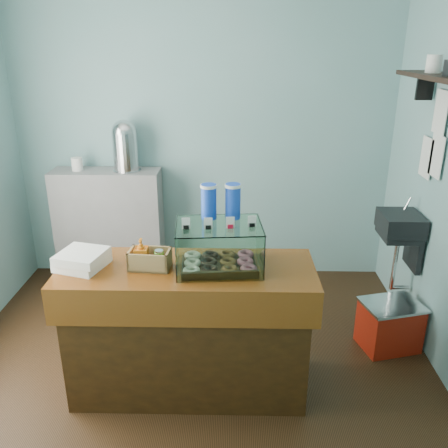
{
  "coord_description": "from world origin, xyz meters",
  "views": [
    {
      "loc": [
        0.29,
        -2.89,
        2.22
      ],
      "look_at": [
        0.23,
        -0.15,
        1.15
      ],
      "focal_mm": 38.0,
      "sensor_mm": 36.0,
      "label": 1
    }
  ],
  "objects_px": {
    "counter": "(189,328)",
    "display_case": "(219,241)",
    "red_cooler": "(390,325)",
    "coffee_urn": "(125,145)"
  },
  "relations": [
    {
      "from": "display_case",
      "to": "red_cooler",
      "type": "height_order",
      "value": "display_case"
    },
    {
      "from": "counter",
      "to": "coffee_urn",
      "type": "bearing_deg",
      "value": 113.81
    },
    {
      "from": "counter",
      "to": "red_cooler",
      "type": "distance_m",
      "value": 1.58
    },
    {
      "from": "coffee_urn",
      "to": "red_cooler",
      "type": "bearing_deg",
      "value": -26.59
    },
    {
      "from": "display_case",
      "to": "coffee_urn",
      "type": "xyz_separation_m",
      "value": [
        -0.9,
        1.53,
        0.27
      ]
    },
    {
      "from": "counter",
      "to": "red_cooler",
      "type": "bearing_deg",
      "value": 17.89
    },
    {
      "from": "counter",
      "to": "display_case",
      "type": "bearing_deg",
      "value": 10.63
    },
    {
      "from": "red_cooler",
      "to": "counter",
      "type": "bearing_deg",
      "value": -176.85
    },
    {
      "from": "counter",
      "to": "display_case",
      "type": "relative_size",
      "value": 2.9
    },
    {
      "from": "display_case",
      "to": "red_cooler",
      "type": "relative_size",
      "value": 1.11
    }
  ]
}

